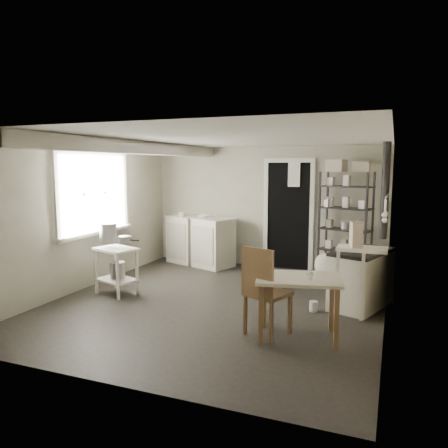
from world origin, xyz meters
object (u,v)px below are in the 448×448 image
(stockpot, at_px, (108,233))
(flour_sack, at_px, (325,263))
(shelf_rack, at_px, (345,224))
(base_cabinets, at_px, (200,241))
(chair, at_px, (268,293))
(stove, at_px, (361,276))
(prep_table, at_px, (117,268))
(work_table, at_px, (298,305))

(stockpot, distance_m, flour_sack, 3.73)
(flour_sack, bearing_deg, shelf_rack, 6.20)
(base_cabinets, distance_m, flour_sack, 2.46)
(shelf_rack, distance_m, chair, 3.03)
(stove, bearing_deg, shelf_rack, 123.75)
(shelf_rack, height_order, chair, shelf_rack)
(prep_table, bearing_deg, base_cabinets, 81.61)
(stockpot, distance_m, shelf_rack, 3.94)
(stockpot, bearing_deg, flour_sack, 37.06)
(prep_table, xyz_separation_m, shelf_rack, (3.11, 2.24, 0.55))
(base_cabinets, bearing_deg, prep_table, -79.00)
(chair, height_order, flour_sack, chair)
(stockpot, height_order, flour_sack, stockpot)
(chair, bearing_deg, flour_sack, 106.38)
(stove, relative_size, flour_sack, 2.38)
(stove, distance_m, flour_sack, 1.66)
(base_cabinets, bearing_deg, flour_sack, 16.83)
(prep_table, relative_size, stockpot, 2.55)
(base_cabinets, xyz_separation_m, chair, (2.23, -3.02, 0.02))
(prep_table, distance_m, stove, 3.58)
(work_table, bearing_deg, stockpot, 167.31)
(base_cabinets, distance_m, chair, 3.76)
(shelf_rack, height_order, work_table, shelf_rack)
(stove, bearing_deg, base_cabinets, 172.58)
(stockpot, relative_size, flour_sack, 0.66)
(prep_table, xyz_separation_m, flour_sack, (2.79, 2.20, -0.16))
(chair, bearing_deg, stockpot, -173.98)
(stove, xyz_separation_m, flour_sack, (-0.71, 1.48, -0.20))
(base_cabinets, height_order, shelf_rack, shelf_rack)
(base_cabinets, distance_m, stove, 3.54)
(chair, bearing_deg, stove, 77.58)
(work_table, bearing_deg, base_cabinets, 130.64)
(stove, bearing_deg, prep_table, -149.09)
(prep_table, relative_size, base_cabinets, 0.50)
(stove, bearing_deg, work_table, -93.28)
(stove, relative_size, chair, 0.97)
(prep_table, height_order, stockpot, stockpot)
(flour_sack, bearing_deg, base_cabinets, 177.44)
(prep_table, height_order, chair, chair)
(base_cabinets, distance_m, shelf_rack, 2.82)
(prep_table, height_order, work_table, prep_table)
(stockpot, relative_size, stove, 0.28)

